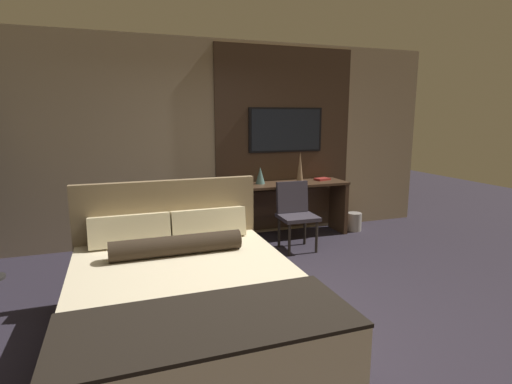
{
  "coord_description": "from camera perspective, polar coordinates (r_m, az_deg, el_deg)",
  "views": [
    {
      "loc": [
        -1.2,
        -2.98,
        1.76
      ],
      "look_at": [
        0.24,
        1.07,
        0.94
      ],
      "focal_mm": 28.0,
      "sensor_mm": 36.0,
      "label": 1
    }
  ],
  "objects": [
    {
      "name": "ground_plane",
      "position": [
        3.66,
        2.19,
        -17.9
      ],
      "size": [
        16.0,
        16.0,
        0.0
      ],
      "primitive_type": "plane",
      "color": "#28232D"
    },
    {
      "name": "wall_back_tv_panel",
      "position": [
        5.75,
        -5.91,
        7.18
      ],
      "size": [
        7.2,
        0.09,
        2.8
      ],
      "color": "tan",
      "rests_on": "ground_plane"
    },
    {
      "name": "bed",
      "position": [
        3.23,
        -9.83,
        -15.4
      ],
      "size": [
        1.74,
        2.18,
        1.15
      ],
      "color": "#33281E",
      "rests_on": "ground_plane"
    },
    {
      "name": "waste_bin",
      "position": [
        6.41,
        13.86,
        -4.14
      ],
      "size": [
        0.22,
        0.22,
        0.28
      ],
      "color": "gray",
      "rests_on": "ground_plane"
    },
    {
      "name": "desk",
      "position": [
        5.94,
        4.98,
        -1.14
      ],
      "size": [
        1.64,
        0.52,
        0.8
      ],
      "color": "#422D1E",
      "rests_on": "ground_plane"
    },
    {
      "name": "vase_short",
      "position": [
        5.73,
        0.61,
        2.39
      ],
      "size": [
        0.14,
        0.14,
        0.24
      ],
      "color": "#4C706B",
      "rests_on": "desk"
    },
    {
      "name": "desk_chair",
      "position": [
        5.35,
        5.61,
        -2.47
      ],
      "size": [
        0.49,
        0.49,
        0.89
      ],
      "rotation": [
        0.0,
        0.0,
        -0.03
      ],
      "color": "#38333D",
      "rests_on": "ground_plane"
    },
    {
      "name": "book",
      "position": [
        6.16,
        9.45,
        1.84
      ],
      "size": [
        0.25,
        0.2,
        0.03
      ],
      "color": "maroon",
      "rests_on": "desk"
    },
    {
      "name": "tv",
      "position": [
        6.01,
        4.3,
        8.84
      ],
      "size": [
        1.16,
        0.04,
        0.65
      ],
      "color": "black"
    },
    {
      "name": "vase_tall",
      "position": [
        5.81,
        6.3,
        3.52
      ],
      "size": [
        0.1,
        0.1,
        0.46
      ],
      "color": "#846647",
      "rests_on": "desk"
    }
  ]
}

